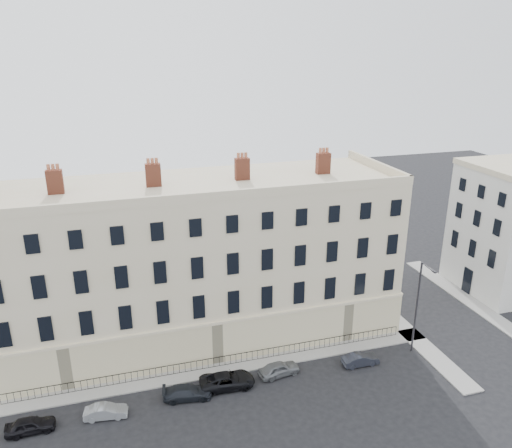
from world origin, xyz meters
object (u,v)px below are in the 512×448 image
object	(u,v)px
car_b	(106,411)
car_c	(187,392)
streetlamp	(418,304)
car_d	(227,380)
car_e	(279,369)
car_f	(360,359)
car_a	(30,425)

from	to	relation	value
car_b	car_c	xyz separation A→B (m)	(6.25, 0.39, 0.03)
streetlamp	car_d	bearing A→B (deg)	-175.49
car_e	car_f	distance (m)	7.37
car_d	car_a	bearing A→B (deg)	96.06
car_e	streetlamp	distance (m)	13.63
car_b	car_e	bearing A→B (deg)	-78.11
car_e	streetlamp	world-z (taller)	streetlamp
car_a	car_e	world-z (taller)	car_e
car_b	car_f	size ratio (longest dim) A/B	0.98
car_d	streetlamp	world-z (taller)	streetlamp
car_a	car_b	xyz separation A→B (m)	(5.27, 0.01, -0.06)
car_d	car_e	xyz separation A→B (m)	(4.62, 0.29, -0.02)
car_a	car_b	bearing A→B (deg)	-91.67
car_b	car_d	world-z (taller)	car_d
car_f	car_e	bearing A→B (deg)	85.40
car_a	streetlamp	distance (m)	32.76
car_f	car_d	bearing A→B (deg)	88.85
car_a	car_f	xyz separation A→B (m)	(26.86, 0.47, -0.05)
car_a	car_c	world-z (taller)	car_a
car_b	car_d	size ratio (longest dim) A/B	0.71
car_c	car_f	distance (m)	15.34
car_d	car_f	size ratio (longest dim) A/B	1.38
car_c	car_d	world-z (taller)	car_d
car_a	car_c	bearing A→B (deg)	-89.75
car_a	car_d	xyz separation A→B (m)	(14.91, 0.86, 0.04)
car_d	car_f	distance (m)	11.97
car_b	streetlamp	bearing A→B (deg)	-80.73
car_c	car_f	world-z (taller)	car_c
car_d	car_b	bearing A→B (deg)	97.83
car_e	car_c	bearing A→B (deg)	87.35
car_c	car_d	xyz separation A→B (m)	(3.38, 0.46, 0.07)
car_a	car_d	bearing A→B (deg)	-88.42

